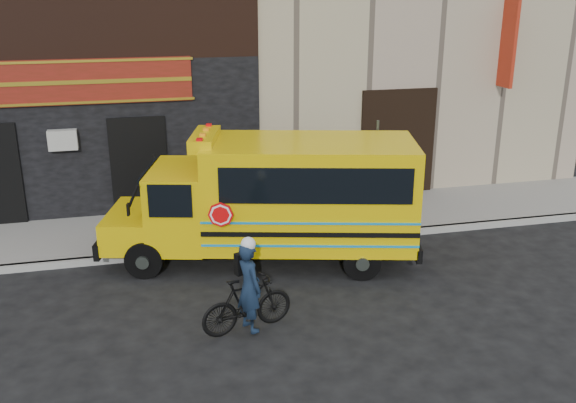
% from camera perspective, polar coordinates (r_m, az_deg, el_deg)
% --- Properties ---
extents(ground, '(120.00, 120.00, 0.00)m').
position_cam_1_polar(ground, '(13.01, 2.21, -8.33)').
color(ground, black).
rests_on(ground, ground).
extents(curb, '(40.00, 0.20, 0.15)m').
position_cam_1_polar(curb, '(15.27, -0.41, -3.74)').
color(curb, '#999A94').
rests_on(curb, ground).
extents(sidewalk, '(40.00, 3.00, 0.15)m').
position_cam_1_polar(sidewalk, '(16.63, -1.58, -1.80)').
color(sidewalk, gray).
rests_on(sidewalk, ground).
extents(school_bus, '(7.21, 3.78, 2.92)m').
position_cam_1_polar(school_bus, '(14.04, -0.81, 0.46)').
color(school_bus, black).
rests_on(school_bus, ground).
extents(sign_pole, '(0.11, 0.25, 2.95)m').
position_cam_1_polar(sign_pole, '(15.27, 7.83, 2.30)').
color(sign_pole, '#3D443E').
rests_on(sign_pole, ground).
extents(bicycle, '(1.79, 0.88, 1.04)m').
position_cam_1_polar(bicycle, '(11.59, -3.65, -9.08)').
color(bicycle, black).
rests_on(bicycle, ground).
extents(cyclist, '(0.59, 0.71, 1.66)m').
position_cam_1_polar(cyclist, '(11.41, -3.47, -7.81)').
color(cyclist, '#111F34').
rests_on(cyclist, ground).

